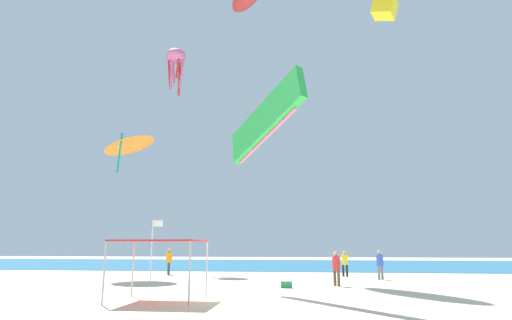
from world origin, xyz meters
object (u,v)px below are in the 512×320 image
(person_near_tent, at_px, (380,262))
(kite_parafoil_green, at_px, (266,120))
(person_rightmost, at_px, (169,259))
(banner_flag, at_px, (153,245))
(person_leftmost, at_px, (345,261))
(person_central, at_px, (336,266))
(cooler_box, at_px, (286,284))
(canopy_tent, at_px, (160,243))
(kite_octopus_pink, at_px, (176,58))
(kite_delta_orange, at_px, (128,142))

(person_near_tent, relative_size, kite_parafoil_green, 0.35)
(person_rightmost, xyz_separation_m, banner_flag, (1.53, -7.37, 1.00))
(person_leftmost, distance_m, person_central, 6.75)
(cooler_box, bearing_deg, kite_parafoil_green, -111.91)
(person_near_tent, distance_m, person_central, 5.23)
(canopy_tent, height_order, person_near_tent, canopy_tent)
(person_rightmost, relative_size, banner_flag, 0.54)
(person_central, distance_m, kite_octopus_pink, 28.01)
(banner_flag, bearing_deg, kite_parafoil_green, -22.23)
(canopy_tent, bearing_deg, person_leftmost, 58.31)
(kite_octopus_pink, bearing_deg, kite_delta_orange, 143.29)
(canopy_tent, height_order, kite_delta_orange, kite_delta_orange)
(person_rightmost, distance_m, banner_flag, 7.59)
(canopy_tent, distance_m, kite_parafoil_green, 7.91)
(canopy_tent, height_order, cooler_box, canopy_tent)
(person_near_tent, relative_size, person_leftmost, 1.05)
(kite_parafoil_green, bearing_deg, person_central, -87.03)
(cooler_box, bearing_deg, canopy_tent, -130.36)
(person_near_tent, bearing_deg, kite_octopus_pink, -72.99)
(cooler_box, bearing_deg, kite_delta_orange, 152.78)
(kite_parafoil_green, distance_m, kite_delta_orange, 13.31)
(person_leftmost, xyz_separation_m, person_rightmost, (-12.37, 0.08, 0.09))
(banner_flag, relative_size, kite_octopus_pink, 0.74)
(person_central, bearing_deg, kite_delta_orange, -143.34)
(canopy_tent, relative_size, person_near_tent, 1.83)
(person_near_tent, height_order, banner_flag, banner_flag)
(person_near_tent, height_order, person_rightmost, person_rightmost)
(cooler_box, relative_size, kite_delta_orange, 0.15)
(banner_flag, height_order, kite_delta_orange, kite_delta_orange)
(person_leftmost, xyz_separation_m, kite_parafoil_green, (-4.40, -9.91, 7.16))
(person_rightmost, height_order, cooler_box, person_rightmost)
(person_near_tent, relative_size, person_central, 1.01)
(canopy_tent, distance_m, banner_flag, 6.62)
(kite_parafoil_green, xyz_separation_m, kite_octopus_pink, (-10.69, 17.79, 12.24))
(canopy_tent, xyz_separation_m, kite_delta_orange, (-6.77, 11.39, 7.14))
(canopy_tent, relative_size, kite_octopus_pink, 0.70)
(person_central, relative_size, cooler_box, 3.08)
(cooler_box, height_order, kite_parafoil_green, kite_parafoil_green)
(person_near_tent, bearing_deg, person_leftmost, -92.67)
(kite_parafoil_green, xyz_separation_m, kite_delta_orange, (-10.63, 7.92, 1.17))
(kite_octopus_pink, bearing_deg, banner_flag, 158.61)
(person_near_tent, bearing_deg, banner_flag, -20.89)
(person_near_tent, xyz_separation_m, kite_delta_orange, (-16.96, 0.37, 8.28))
(person_near_tent, height_order, cooler_box, person_near_tent)
(kite_parafoil_green, bearing_deg, kite_octopus_pink, -9.75)
(canopy_tent, height_order, person_rightmost, canopy_tent)
(person_central, height_order, person_rightmost, person_rightmost)
(person_leftmost, xyz_separation_m, banner_flag, (-10.84, -7.28, 1.09))
(person_central, height_order, kite_delta_orange, kite_delta_orange)
(canopy_tent, xyz_separation_m, person_leftmost, (8.26, 13.38, -1.19))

